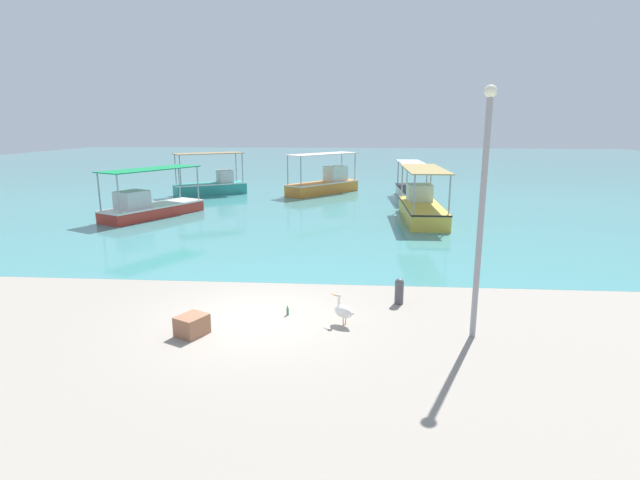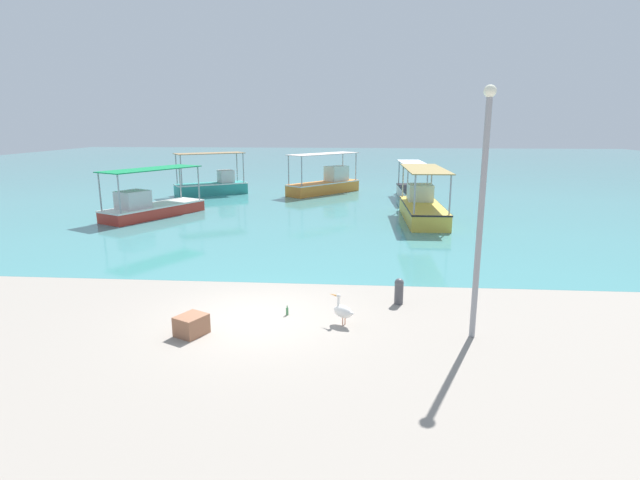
% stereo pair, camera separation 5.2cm
% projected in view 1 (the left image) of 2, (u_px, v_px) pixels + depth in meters
% --- Properties ---
extents(ground, '(120.00, 120.00, 0.00)m').
position_uv_depth(ground, '(255.00, 318.00, 13.23)').
color(ground, gray).
extents(harbor_water, '(110.00, 90.00, 0.00)m').
position_uv_depth(harbor_water, '(336.00, 166.00, 59.82)').
color(harbor_water, teal).
rests_on(harbor_water, ground).
extents(fishing_boat_near_left, '(1.76, 5.53, 2.46)m').
position_uv_depth(fishing_boat_near_left, '(411.00, 191.00, 34.01)').
color(fishing_boat_near_left, white).
rests_on(fishing_boat_near_left, harbor_water).
extents(fishing_boat_far_right, '(4.37, 6.08, 2.64)m').
position_uv_depth(fishing_boat_far_right, '(150.00, 206.00, 27.28)').
color(fishing_boat_far_right, red).
rests_on(fishing_boat_far_right, harbor_water).
extents(fishing_boat_near_right, '(2.07, 6.33, 2.75)m').
position_uv_depth(fishing_boat_near_right, '(422.00, 207.00, 26.56)').
color(fishing_boat_near_right, gold).
rests_on(fishing_boat_near_right, harbor_water).
extents(fishing_boat_far_left, '(5.23, 5.70, 2.90)m').
position_uv_depth(fishing_boat_far_left, '(325.00, 183.00, 36.66)').
color(fishing_boat_far_left, orange).
rests_on(fishing_boat_far_left, harbor_water).
extents(fishing_boat_center, '(5.12, 4.14, 2.97)m').
position_uv_depth(fishing_boat_center, '(212.00, 185.00, 35.95)').
color(fishing_boat_center, teal).
rests_on(fishing_boat_center, harbor_water).
extents(pelican, '(0.70, 0.58, 0.80)m').
position_uv_depth(pelican, '(343.00, 311.00, 12.74)').
color(pelican, '#E0997A').
rests_on(pelican, ground).
extents(lamp_post, '(0.28, 0.28, 5.87)m').
position_uv_depth(lamp_post, '(482.00, 202.00, 11.37)').
color(lamp_post, gray).
rests_on(lamp_post, ground).
extents(mooring_bollard, '(0.27, 0.27, 0.76)m').
position_uv_depth(mooring_bollard, '(399.00, 290.00, 14.22)').
color(mooring_bollard, '#47474C').
rests_on(mooring_bollard, ground).
extents(cargo_crate, '(0.85, 0.89, 0.49)m').
position_uv_depth(cargo_crate, '(192.00, 325.00, 12.15)').
color(cargo_crate, '#956246').
rests_on(cargo_crate, ground).
extents(glass_bottle, '(0.07, 0.07, 0.27)m').
position_uv_depth(glass_bottle, '(288.00, 311.00, 13.43)').
color(glass_bottle, '#3F7F4C').
rests_on(glass_bottle, ground).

